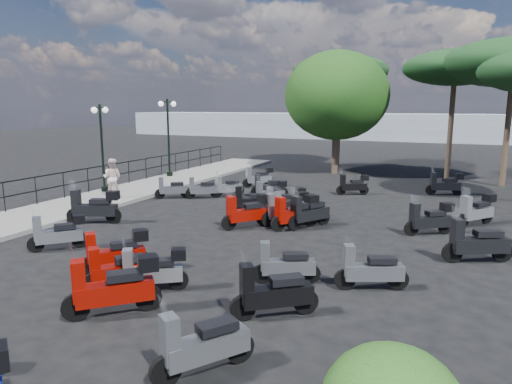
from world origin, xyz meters
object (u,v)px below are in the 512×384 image
at_px(pine_0, 455,68).
at_px(scooter_3, 94,207).
at_px(scooter_10, 228,187).
at_px(broadleaf_tree, 337,96).
at_px(scooter_15, 285,202).
at_px(scooter_22, 285,209).
at_px(scooter_21, 308,213).
at_px(scooter_7, 118,270).
at_px(scooter_26, 476,243).
at_px(scooter_9, 247,212).
at_px(scooter_17, 268,188).
at_px(scooter_19, 285,265).
at_px(scooter_14, 153,271).
at_px(pine_2, 340,72).
at_px(scooter_30, 202,189).
at_px(scooter_18, 201,346).
at_px(scooter_29, 445,184).
at_px(scooter_25, 370,270).
at_px(scooter_16, 251,202).
at_px(scooter_2, 58,233).
at_px(scooter_31, 295,213).
at_px(scooter_11, 270,193).
at_px(scooter_20, 273,293).
at_px(lamp_post_2, 168,133).
at_px(scooter_13, 113,288).
at_px(pedestrian_far, 112,178).
at_px(scooter_8, 116,253).
at_px(scooter_27, 429,219).
at_px(lamp_post_1, 102,142).
at_px(scooter_5, 259,178).
at_px(scooter_28, 476,211).
at_px(scooter_23, 353,185).
at_px(scooter_4, 172,189).

bearing_deg(pine_0, scooter_3, -124.95).
xyz_separation_m(scooter_10, broadleaf_tree, (2.52, 8.84, 4.09)).
xyz_separation_m(scooter_15, scooter_22, (0.50, -1.26, 0.03)).
relative_size(scooter_3, scooter_21, 1.11).
bearing_deg(scooter_7, scooter_26, -102.18).
xyz_separation_m(scooter_9, scooter_21, (1.82, 0.81, -0.04)).
height_order(scooter_17, scooter_19, scooter_17).
height_order(scooter_14, pine_2, pine_2).
bearing_deg(scooter_30, scooter_19, -174.25).
distance_m(scooter_18, scooter_29, 16.65).
relative_size(scooter_26, scooter_29, 1.08).
bearing_deg(scooter_25, scooter_16, 19.93).
bearing_deg(scooter_17, scooter_2, 143.25).
bearing_deg(scooter_31, scooter_30, 7.87).
bearing_deg(scooter_11, scooter_29, -100.05).
xyz_separation_m(scooter_14, scooter_25, (4.23, 1.98, -0.02)).
xyz_separation_m(scooter_20, scooter_31, (-1.68, 6.14, 0.05)).
xyz_separation_m(scooter_14, scooter_31, (1.12, 6.04, 0.07)).
height_order(scooter_29, scooter_30, scooter_29).
bearing_deg(scooter_29, pine_0, -20.22).
distance_m(lamp_post_2, scooter_31, 12.22).
bearing_deg(scooter_13, pedestrian_far, -2.72).
bearing_deg(scooter_8, lamp_post_2, -17.40).
xyz_separation_m(scooter_13, scooter_20, (2.78, 1.14, -0.08)).
bearing_deg(scooter_25, scooter_3, 54.02).
height_order(scooter_13, pine_0, pine_0).
bearing_deg(scooter_10, scooter_27, -160.51).
xyz_separation_m(lamp_post_1, scooter_21, (10.11, -1.77, -1.85)).
relative_size(scooter_3, scooter_27, 1.26).
distance_m(scooter_5, scooter_14, 13.05).
distance_m(scooter_28, scooter_30, 10.67).
height_order(scooter_20, pine_2, pine_2).
bearing_deg(scooter_21, pedestrian_far, 25.94).
bearing_deg(scooter_11, scooter_8, 130.87).
bearing_deg(scooter_26, scooter_28, -28.21).
relative_size(scooter_11, scooter_19, 0.82).
distance_m(scooter_8, scooter_15, 7.34).
relative_size(scooter_8, scooter_11, 1.12).
height_order(scooter_9, scooter_17, scooter_9).
height_order(scooter_26, scooter_28, scooter_26).
bearing_deg(scooter_25, scooter_14, 90.81).
xyz_separation_m(scooter_26, pine_0, (-1.07, 14.31, 5.37)).
bearing_deg(scooter_31, pedestrian_far, 30.20).
distance_m(scooter_2, scooter_27, 10.92).
height_order(scooter_23, scooter_29, scooter_29).
distance_m(scooter_3, pine_0, 19.31).
xyz_separation_m(scooter_15, pine_0, (5.17, 11.46, 5.38)).
bearing_deg(broadleaf_tree, scooter_15, -84.96).
xyz_separation_m(scooter_3, scooter_25, (9.56, -1.98, -0.11)).
xyz_separation_m(scooter_4, scooter_21, (6.84, -2.25, 0.07)).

